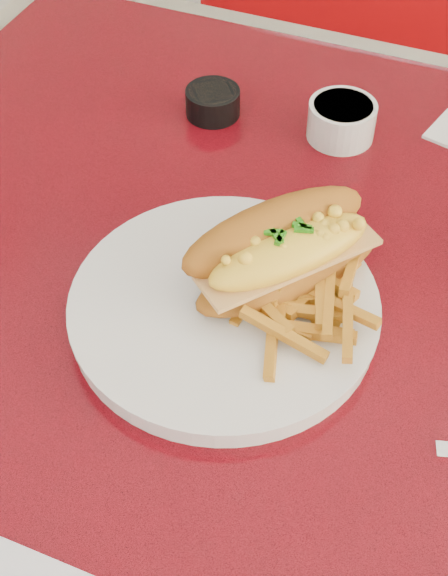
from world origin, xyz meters
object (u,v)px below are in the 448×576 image
at_px(booth_bench_far, 438,166).
at_px(fork, 309,288).
at_px(diner_table, 345,362).
at_px(dinner_plate, 224,308).
at_px(gravy_ramekin, 342,120).
at_px(sauce_cup_left, 213,101).
at_px(mac_hoagie, 284,251).

relative_size(booth_bench_far, fork, 9.17).
bearing_deg(diner_table, dinner_plate, -132.33).
height_order(booth_bench_far, fork, booth_bench_far).
distance_m(diner_table, fork, 0.20).
bearing_deg(fork, booth_bench_far, 11.60).
xyz_separation_m(fork, gravy_ramekin, (-0.05, 0.26, 0.00)).
height_order(diner_table, fork, fork).
height_order(fork, sauce_cup_left, sauce_cup_left).
bearing_deg(diner_table, gravy_ramekin, 113.12).
bearing_deg(sauce_cup_left, mac_hoagie, -54.60).
bearing_deg(diner_table, mac_hoagie, -135.11).
bearing_deg(mac_hoagie, diner_table, -6.72).
bearing_deg(gravy_ramekin, mac_hoagie, -86.05).
bearing_deg(fork, sauce_cup_left, 53.20).
height_order(mac_hoagie, gravy_ramekin, mac_hoagie).
bearing_deg(dinner_plate, gravy_ramekin, 86.07).
distance_m(diner_table, booth_bench_far, 0.87).
height_order(dinner_plate, sauce_cup_left, sauce_cup_left).
distance_m(booth_bench_far, sauce_cup_left, 0.84).
relative_size(mac_hoagie, gravy_ramekin, 2.32).
distance_m(fork, gravy_ramekin, 0.27).
distance_m(fork, sauce_cup_left, 0.32).
height_order(diner_table, mac_hoagie, mac_hoagie).
relative_size(diner_table, booth_bench_far, 1.03).
distance_m(booth_bench_far, gravy_ramekin, 0.80).
bearing_deg(mac_hoagie, sauce_cup_left, 73.79).
distance_m(booth_bench_far, mac_hoagie, 1.03).
relative_size(diner_table, dinner_plate, 3.33).
bearing_deg(gravy_ramekin, dinner_plate, -93.93).
distance_m(gravy_ramekin, sauce_cup_left, 0.16).
bearing_deg(gravy_ramekin, fork, -79.96).
distance_m(booth_bench_far, fork, 1.01).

